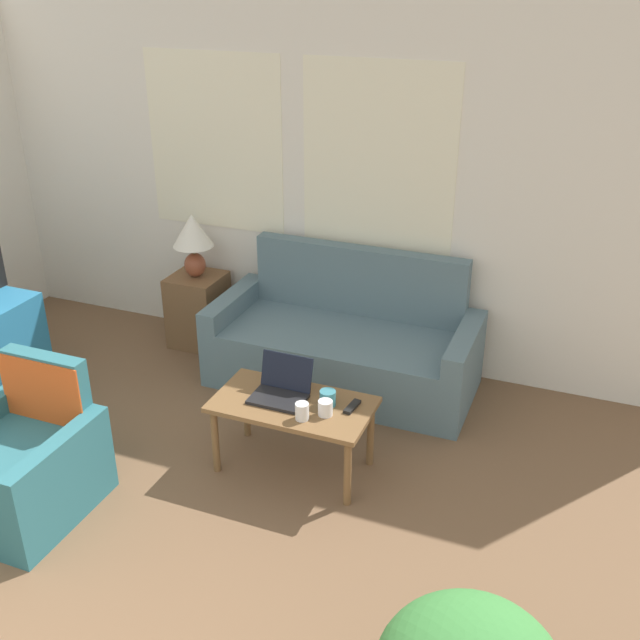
{
  "coord_description": "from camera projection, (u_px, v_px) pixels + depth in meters",
  "views": [
    {
      "loc": [
        2.08,
        -0.88,
        2.77
      ],
      "look_at": [
        0.53,
        3.02,
        0.75
      ],
      "focal_mm": 42.0,
      "sensor_mm": 36.0,
      "label": 1
    }
  ],
  "objects": [
    {
      "name": "wall_back",
      "position": [
        304.0,
        183.0,
        5.44
      ],
      "size": [
        6.08,
        0.06,
        2.6
      ],
      "color": "white",
      "rests_on": "ground_plane"
    },
    {
      "name": "couch",
      "position": [
        346.0,
        346.0,
        5.37
      ],
      "size": [
        1.86,
        0.82,
        0.93
      ],
      "color": "slate",
      "rests_on": "ground_plane"
    },
    {
      "name": "armchair",
      "position": [
        24.0,
        466.0,
        4.12
      ],
      "size": [
        0.72,
        0.76,
        0.82
      ],
      "color": "#2D6B75",
      "rests_on": "ground_plane"
    },
    {
      "name": "side_table",
      "position": [
        199.0,
        310.0,
        5.89
      ],
      "size": [
        0.39,
        0.39,
        0.57
      ],
      "color": "brown",
      "rests_on": "ground_plane"
    },
    {
      "name": "table_lamp",
      "position": [
        193.0,
        237.0,
        5.63
      ],
      "size": [
        0.31,
        0.31,
        0.49
      ],
      "color": "brown",
      "rests_on": "side_table"
    },
    {
      "name": "coffee_table",
      "position": [
        293.0,
        411.0,
        4.36
      ],
      "size": [
        0.93,
        0.5,
        0.46
      ],
      "color": "brown",
      "rests_on": "ground_plane"
    },
    {
      "name": "laptop",
      "position": [
        281.0,
        389.0,
        4.38
      ],
      "size": [
        0.32,
        0.27,
        0.23
      ],
      "color": "black",
      "rests_on": "coffee_table"
    },
    {
      "name": "cup_navy",
      "position": [
        325.0,
        408.0,
        4.2
      ],
      "size": [
        0.08,
        0.08,
        0.09
      ],
      "color": "white",
      "rests_on": "coffee_table"
    },
    {
      "name": "cup_yellow",
      "position": [
        328.0,
        398.0,
        4.29
      ],
      "size": [
        0.09,
        0.09,
        0.09
      ],
      "color": "teal",
      "rests_on": "coffee_table"
    },
    {
      "name": "cup_white",
      "position": [
        302.0,
        411.0,
        4.16
      ],
      "size": [
        0.08,
        0.08,
        0.1
      ],
      "color": "white",
      "rests_on": "coffee_table"
    },
    {
      "name": "tv_remote",
      "position": [
        352.0,
        407.0,
        4.28
      ],
      "size": [
        0.06,
        0.15,
        0.02
      ],
      "color": "black",
      "rests_on": "coffee_table"
    }
  ]
}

